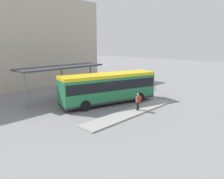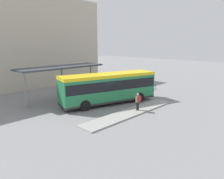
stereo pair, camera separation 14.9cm
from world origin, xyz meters
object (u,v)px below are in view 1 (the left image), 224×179
at_px(bicycle_yellow, 146,86).
at_px(potted_planter_near_shelter, 87,95).
at_px(pedestrian_waiting, 138,101).
at_px(bicycle_orange, 150,87).
at_px(city_bus, 109,86).

xyz_separation_m(bicycle_yellow, potted_planter_near_shelter, (-9.90, 0.89, 0.40)).
height_order(pedestrian_waiting, bicycle_yellow, pedestrian_waiting).
xyz_separation_m(bicycle_orange, bicycle_yellow, (-0.02, 0.71, -0.01)).
relative_size(city_bus, potted_planter_near_shelter, 7.09).
xyz_separation_m(city_bus, pedestrian_waiting, (-0.07, -3.87, -0.80)).
bearing_deg(potted_planter_near_shelter, bicycle_orange, -9.16).
xyz_separation_m(pedestrian_waiting, potted_planter_near_shelter, (-1.01, 6.18, -0.28)).
bearing_deg(potted_planter_near_shelter, bicycle_yellow, -5.15).
height_order(bicycle_orange, bicycle_yellow, bicycle_orange).
bearing_deg(pedestrian_waiting, potted_planter_near_shelter, 9.92).
distance_m(pedestrian_waiting, potted_planter_near_shelter, 6.27).
height_order(city_bus, bicycle_orange, city_bus).
bearing_deg(pedestrian_waiting, bicycle_yellow, -58.64).
bearing_deg(city_bus, potted_planter_near_shelter, 131.40).
xyz_separation_m(city_bus, potted_planter_near_shelter, (-1.08, 2.31, -1.08)).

